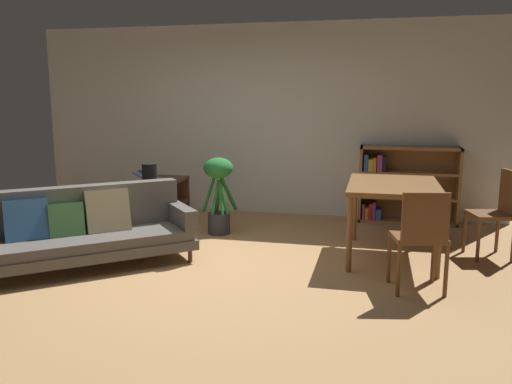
% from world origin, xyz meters
% --- Properties ---
extents(ground_plane, '(8.16, 8.16, 0.00)m').
position_xyz_m(ground_plane, '(0.00, 0.00, 0.00)').
color(ground_plane, tan).
extents(back_wall_panel, '(6.80, 0.10, 2.70)m').
position_xyz_m(back_wall_panel, '(0.00, 2.70, 1.35)').
color(back_wall_panel, silver).
rests_on(back_wall_panel, ground_plane).
extents(fabric_couch, '(2.01, 1.86, 0.79)m').
position_xyz_m(fabric_couch, '(-1.18, -0.13, 0.37)').
color(fabric_couch, '#56351E').
rests_on(fabric_couch, ground_plane).
extents(media_console, '(0.46, 1.15, 0.61)m').
position_xyz_m(media_console, '(-1.10, 1.41, 0.30)').
color(media_console, '#56351E').
rests_on(media_console, ground_plane).
extents(open_laptop, '(0.46, 0.31, 0.12)m').
position_xyz_m(open_laptop, '(-1.17, 1.49, 0.64)').
color(open_laptop, silver).
rests_on(open_laptop, media_console).
extents(desk_speaker, '(0.18, 0.18, 0.27)m').
position_xyz_m(desk_speaker, '(-1.03, 1.07, 0.75)').
color(desk_speaker, black).
rests_on(desk_speaker, media_console).
extents(potted_floor_plant, '(0.42, 0.46, 0.95)m').
position_xyz_m(potted_floor_plant, '(-0.25, 1.35, 0.56)').
color(potted_floor_plant, '#333338').
rests_on(potted_floor_plant, ground_plane).
extents(dining_table, '(0.92, 1.27, 0.79)m').
position_xyz_m(dining_table, '(1.81, 0.83, 0.71)').
color(dining_table, brown).
rests_on(dining_table, ground_plane).
extents(dining_chair_near, '(0.47, 0.47, 0.93)m').
position_xyz_m(dining_chair_near, '(2.88, 1.08, 0.52)').
color(dining_chair_near, brown).
rests_on(dining_chair_near, ground_plane).
extents(dining_chair_far, '(0.50, 0.46, 0.90)m').
position_xyz_m(dining_chair_far, '(2.02, -0.16, 0.52)').
color(dining_chair_far, brown).
rests_on(dining_chair_far, ground_plane).
extents(bookshelf, '(1.30, 0.32, 1.03)m').
position_xyz_m(bookshelf, '(1.97, 2.52, 0.51)').
color(bookshelf, olive).
rests_on(bookshelf, ground_plane).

